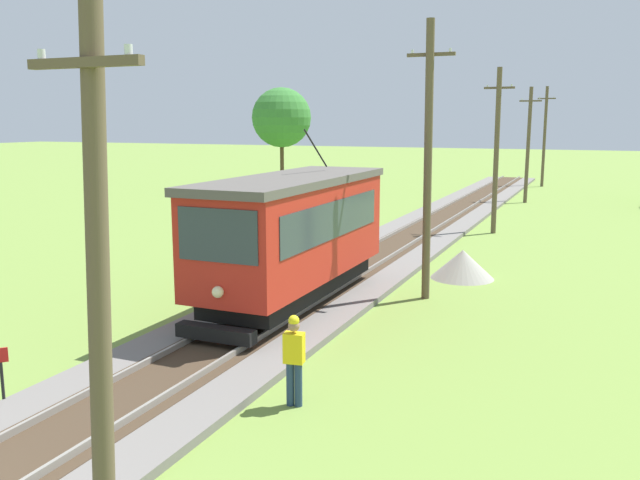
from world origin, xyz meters
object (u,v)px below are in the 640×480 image
utility_pole_distant (545,136)px  tree_left_near (282,118)px  red_tram (293,234)px  utility_pole_mid (497,150)px  utility_pole_near_tram (428,161)px  trackside_signal_marker (2,374)px  utility_pole_foreground (99,303)px  gravel_pile (463,264)px  utility_pole_far (528,144)px  track_worker (294,356)px

utility_pole_distant → tree_left_near: bearing=-158.0°
red_tram → utility_pole_mid: size_ratio=1.10×
utility_pole_near_tram → trackside_signal_marker: 12.49m
utility_pole_foreground → gravel_pile: (0.51, 17.10, -2.96)m
utility_pole_foreground → utility_pole_mid: (0.00, 26.95, 0.54)m
red_tram → utility_pole_distant: utility_pole_distant is taller
utility_pole_far → utility_pole_distant: bearing=90.0°
red_tram → gravel_pile: size_ratio=3.95×
utility_pole_distant → trackside_signal_marker: 49.52m
track_worker → tree_left_near: tree_left_near is taller
gravel_pile → utility_pole_distant: bearing=90.8°
gravel_pile → tree_left_near: tree_left_near is taller
utility_pole_distant → trackside_signal_marker: bearing=-96.2°
red_tram → utility_pole_near_tram: bearing=37.1°
red_tram → utility_pole_foreground: 11.97m
utility_pole_far → gravel_pile: utility_pole_far is taller
utility_pole_far → track_worker: size_ratio=4.22×
utility_pole_distant → utility_pole_mid: bearing=-90.0°
trackside_signal_marker → utility_pole_distant: bearing=83.8°
utility_pole_near_tram → utility_pole_foreground: bearing=-90.0°
utility_pole_mid → utility_pole_far: bearing=90.0°
utility_pole_far → utility_pole_near_tram: bearing=-90.0°
utility_pole_far → red_tram: bearing=-96.4°
utility_pole_mid → utility_pole_distant: 25.34m
utility_pole_foreground → tree_left_near: bearing=114.3°
utility_pole_mid → tree_left_near: 26.44m
utility_pole_mid → utility_pole_distant: bearing=90.0°
red_tram → trackside_signal_marker: size_ratio=7.24×
utility_pole_distant → trackside_signal_marker: utility_pole_distant is taller
utility_pole_near_tram → tree_left_near: 36.33m
utility_pole_distant → gravel_pile: (0.51, -35.18, -3.65)m
track_worker → utility_pole_far: bearing=170.3°
tree_left_near → utility_pole_foreground: bearing=-65.7°
utility_pole_far → trackside_signal_marker: (-5.32, -37.27, -3.20)m
utility_pole_far → track_worker: utility_pole_far is taller
utility_pole_mid → utility_pole_near_tram: bearing=-90.0°
gravel_pile → track_worker: size_ratio=1.21×
utility_pole_far → trackside_signal_marker: bearing=-98.1°
utility_pole_foreground → utility_pole_mid: bearing=90.0°
gravel_pile → utility_pole_mid: bearing=93.0°
utility_pole_near_tram → utility_pole_mid: 13.04m
utility_pole_near_tram → tree_left_near: bearing=123.3°
utility_pole_near_tram → utility_pole_distant: utility_pole_near_tram is taller
red_tram → trackside_signal_marker: bearing=-104.2°
track_worker → utility_pole_distant: bearing=170.5°
utility_pole_mid → gravel_pile: size_ratio=3.61×
gravel_pile → utility_pole_near_tram: bearing=-99.0°
utility_pole_foreground → utility_pole_distant: size_ratio=0.83×
utility_pole_mid → tree_left_near: tree_left_near is taller
utility_pole_distant → utility_pole_far: bearing=-90.0°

